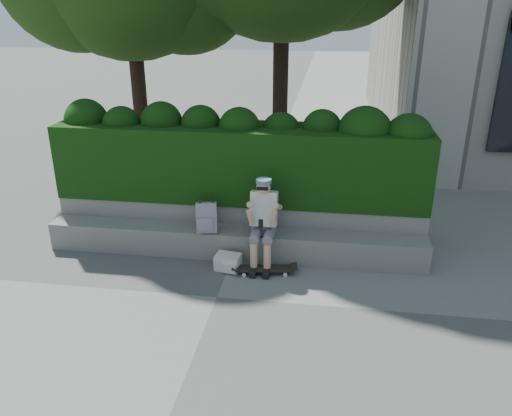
% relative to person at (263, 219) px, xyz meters
% --- Properties ---
extents(ground, '(80.00, 80.00, 0.00)m').
position_rel_person_xyz_m(ground, '(-0.50, -1.07, -0.75)').
color(ground, slate).
rests_on(ground, ground).
extents(bench_ledge, '(6.00, 0.45, 0.45)m').
position_rel_person_xyz_m(bench_ledge, '(-0.50, 0.18, -0.53)').
color(bench_ledge, gray).
rests_on(bench_ledge, ground).
extents(planter_wall, '(6.00, 0.50, 0.75)m').
position_rel_person_xyz_m(planter_wall, '(-0.50, 0.66, -0.38)').
color(planter_wall, gray).
rests_on(planter_wall, ground).
extents(hedge, '(6.00, 1.00, 1.20)m').
position_rel_person_xyz_m(hedge, '(-0.50, 0.88, 0.60)').
color(hedge, black).
rests_on(hedge, planter_wall).
extents(person, '(0.40, 0.76, 1.38)m').
position_rel_person_xyz_m(person, '(0.00, 0.00, 0.00)').
color(person, slate).
rests_on(person, ground).
extents(skateboard, '(0.90, 0.35, 0.09)m').
position_rel_person_xyz_m(skateboard, '(0.06, -0.32, -0.68)').
color(skateboard, black).
rests_on(skateboard, ground).
extents(backpack_plaid, '(0.35, 0.24, 0.47)m').
position_rel_person_xyz_m(backpack_plaid, '(-0.90, 0.08, -0.07)').
color(backpack_plaid, '#A7A8AB').
rests_on(backpack_plaid, bench_ledge).
extents(backpack_ground, '(0.41, 0.32, 0.24)m').
position_rel_person_xyz_m(backpack_ground, '(-0.50, -0.27, -0.63)').
color(backpack_ground, white).
rests_on(backpack_ground, ground).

